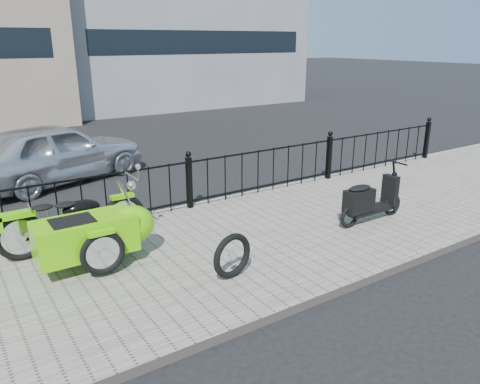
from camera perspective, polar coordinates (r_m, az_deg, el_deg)
ground at (r=7.78m, az=-1.60°, el=-5.44°), size 120.00×120.00×0.00m
sidewalk at (r=7.37m, az=0.46°, el=-6.30°), size 30.00×3.80×0.12m
curb at (r=8.92m, az=-6.51°, el=-1.97°), size 30.00×0.10×0.12m
iron_fence at (r=8.64m, az=-6.21°, el=1.04°), size 14.11×0.11×1.08m
motorcycle_sidecar at (r=6.81m, az=-17.21°, el=-4.39°), size 2.28×1.48×0.98m
scooter at (r=8.20m, az=15.38°, el=-1.08°), size 1.46×0.42×0.99m
spare_tire at (r=6.13m, az=-0.96°, el=-7.79°), size 0.62×0.18×0.62m
sedan_car at (r=11.34m, az=-21.62°, el=4.51°), size 4.36×2.83×1.38m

